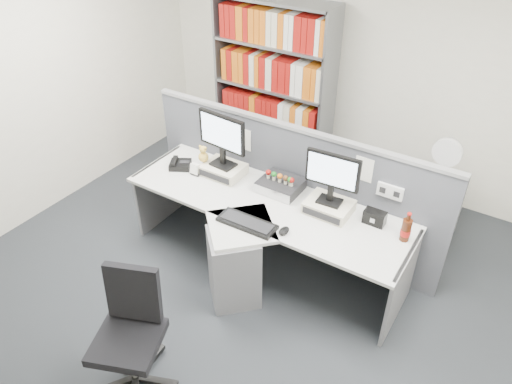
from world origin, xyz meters
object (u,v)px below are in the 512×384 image
Objects in this scene: keyboard at (247,223)px; shelving_unit at (273,90)px; desk_fan at (447,155)px; cola_bottle at (406,230)px; desk_calendar at (195,170)px; office_chair at (131,329)px; monitor_right at (332,174)px; speaker at (375,217)px; desk_phone at (180,164)px; mouse at (284,231)px; monitor_left at (222,136)px; desk at (253,238)px; desktop_pc at (280,185)px; filing_cabinet at (432,211)px.

shelving_unit reaches higher than keyboard.
keyboard is at bearing -127.18° from desk_fan.
desk_fan is at bearing 89.35° from cola_bottle.
desk_calendar is 0.44× the size of cola_bottle.
office_chair is at bearing -116.60° from desk_fan.
monitor_right is at bearing 178.79° from cola_bottle.
shelving_unit is at bearing 115.20° from keyboard.
keyboard is 1.26m from cola_bottle.
monitor_right is 0.50m from speaker.
desk_calendar is 2.32m from desk_fan.
mouse is at bearing -13.47° from desk_phone.
cola_bottle reaches higher than desk_calendar.
shelving_unit is 3.29m from office_chair.
monitor_right reaches higher than desk_calendar.
desk_calendar is 1.99m from cola_bottle.
monitor_left reaches higher than mouse.
speaker is at bearing 8.22° from monitor_right.
monitor_right is (1.10, -0.00, -0.03)m from monitor_left.
monitor_left is at bearing 33.17° from desk_calendar.
desk_calendar is 0.25× the size of desk_fan.
desk_calendar reaches higher than desk.
shelving_unit is 4.40× the size of desk_fan.
keyboard is 1.11m from desk_phone.
monitor_left is 2.90× the size of speaker.
cola_bottle is at bearing -0.46° from monitor_left.
desktop_pc is at bearing 84.27° from office_chair.
desk is 0.54m from desktop_pc.
monitor_right is 1.78× the size of desk_phone.
mouse is 0.99× the size of desk_calendar.
desk is 0.97m from monitor_left.
desk_calendar is 2.35m from filing_cabinet.
desktop_pc is 0.19× the size of shelving_unit.
monitor_left is at bearing -77.51° from shelving_unit.
desk is 7.02× the size of desktop_pc.
cola_bottle is at bearing 27.43° from mouse.
monitor_right is (0.52, 0.38, 0.64)m from desk.
monitor_left is at bearing 139.52° from keyboard.
desk_calendar is at bearing -86.39° from shelving_unit.
speaker is at bearing -0.27° from desktop_pc.
monitor_left is 1.12× the size of monitor_right.
monitor_right reaches higher than cola_bottle.
desktop_pc is (-0.51, 0.06, -0.33)m from monitor_right.
monitor_right is at bearing 6.28° from desk_calendar.
desk_calendar is (-0.80, 0.24, 0.31)m from desk.
monitor_right reaches higher than speaker.
office_chair is (0.84, -1.58, -0.25)m from desk_phone.
speaker is at bearing -106.78° from filing_cabinet.
filing_cabinet is 0.63m from desk_fan.
desktop_pc is 0.73× the size of keyboard.
keyboard is 0.72× the size of filing_cabinet.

